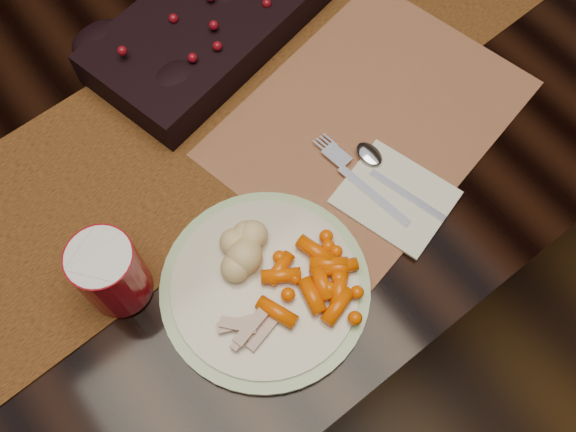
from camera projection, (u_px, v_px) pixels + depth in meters
floor at (212, 277)px, 1.57m from camera, size 5.00×5.00×0.00m
dining_table at (191, 216)px, 1.23m from camera, size 1.80×1.00×0.75m
table_runner at (208, 120)px, 0.88m from camera, size 1.60×0.40×0.00m
centerpiece at (210, 20)px, 0.91m from camera, size 0.41×0.27×0.07m
placemat_main at (370, 118)px, 0.88m from camera, size 0.49×0.40×0.00m
dinner_plate at (265, 287)px, 0.76m from camera, size 0.28×0.28×0.01m
baby_carrots at (309, 286)px, 0.74m from camera, size 0.13×0.11×0.02m
mashed_potatoes at (242, 246)px, 0.75m from camera, size 0.10×0.09×0.04m
turkey_shreds at (244, 331)px, 0.72m from camera, size 0.09×0.08×0.02m
napkin at (395, 197)px, 0.82m from camera, size 0.16×0.17×0.00m
fork at (364, 185)px, 0.82m from camera, size 0.04×0.16×0.00m
spoon at (395, 182)px, 0.83m from camera, size 0.07×0.15×0.00m
red_cup at (111, 273)px, 0.72m from camera, size 0.10×0.10×0.11m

